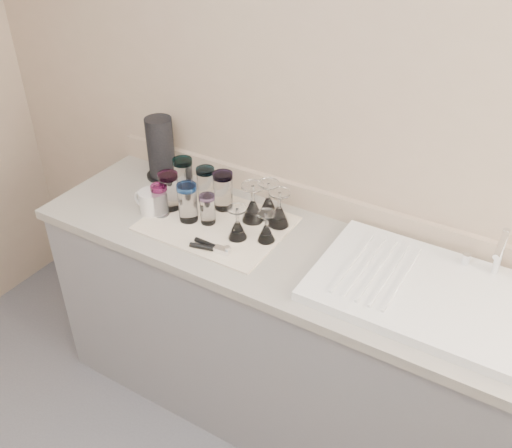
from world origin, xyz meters
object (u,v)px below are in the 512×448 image
Objects in this scene: tumbler_cyan at (206,185)px; tumbler_lavender at (208,209)px; tumbler_extra at (160,200)px; goblet_back_left at (253,208)px; goblet_front_left at (237,228)px; tumbler_blue at (188,202)px; tumbler_purple at (223,191)px; white_mug at (151,202)px; tumbler_magenta at (169,191)px; sink_unit at (437,295)px; goblet_extra at (268,205)px; goblet_front_right at (266,231)px; paper_towel_roll at (161,149)px; can_opener at (211,247)px; goblet_back_right at (279,214)px; tumbler_teal at (184,176)px.

tumbler_lavender is at bearing -52.86° from tumbler_cyan.
tumbler_lavender is 0.93× the size of tumbler_extra.
goblet_front_left is (0.01, -0.13, -0.01)m from goblet_back_left.
tumbler_blue is 1.20× the size of tumbler_extra.
goblet_back_left is at bearing -6.16° from tumbler_purple.
tumbler_lavender is 0.25m from white_mug.
sink_unit is at bearing 0.76° from tumbler_magenta.
goblet_extra is (-0.73, 0.14, 0.04)m from sink_unit.
goblet_front_right is at bearing -22.36° from tumbler_purple.
white_mug is 0.49× the size of paper_towel_roll.
tumbler_extra is (-0.10, -0.18, -0.01)m from tumbler_cyan.
tumbler_extra is 1.08× the size of goblet_front_right.
goblet_extra is at bearing 29.33° from tumbler_extra.
sink_unit is 5.25× the size of can_opener.
tumbler_extra is 0.85× the size of can_opener.
tumbler_purple is 0.26m from tumbler_extra.
goblet_back_right is at bearing 63.51° from can_opener.
goblet_back_left reaches higher than can_opener.
tumbler_cyan is 0.95× the size of goblet_back_left.
goblet_front_left is at bearing -23.22° from tumbler_teal.
tumbler_blue is at bearing -149.78° from goblet_back_left.
tumbler_blue is at bearing -163.68° from tumbler_lavender.
tumbler_magenta is 0.06m from tumbler_extra.
sink_unit is at bearing -9.23° from goblet_back_right.
tumbler_extra is (-0.00, -0.06, -0.01)m from tumbler_magenta.
goblet_front_left is at bearing 3.40° from white_mug.
tumbler_purple reaches higher than can_opener.
tumbler_magenta reaches higher than goblet_front_right.
tumbler_magenta is 0.41m from goblet_extra.
tumbler_magenta is 1.30× the size of tumbler_lavender.
tumbler_cyan is 0.96× the size of tumbler_blue.
goblet_front_left is at bearing 3.64° from tumbler_extra.
tumbler_teal is 0.58× the size of paper_towel_roll.
tumbler_purple is at bearing 63.80° from tumbler_blue.
paper_towel_roll is (-0.20, 0.26, 0.06)m from tumbler_extra.
goblet_front_right is (0.01, -0.12, -0.01)m from goblet_back_right.
tumbler_magenta is 1.01× the size of tumbler_blue.
goblet_back_right is (-0.66, 0.11, 0.04)m from sink_unit.
tumbler_blue is at bearing 9.66° from white_mug.
goblet_back_left is 1.07× the size of goblet_back_right.
tumbler_teal is 0.40m from goblet_extra.
goblet_extra is at bearing 154.54° from goblet_back_right.
tumbler_blue is 0.26m from goblet_back_left.
white_mug is at bearing -99.86° from tumbler_teal.
tumbler_extra is at bearing -150.67° from goblet_extra.
tumbler_teal reaches higher than tumbler_purple.
goblet_front_left is (0.23, -0.00, -0.04)m from tumbler_blue.
can_opener is (0.33, -0.27, -0.07)m from tumbler_teal.
tumbler_purple reaches higher than tumbler_extra.
white_mug is at bearing -170.34° from tumbler_blue.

